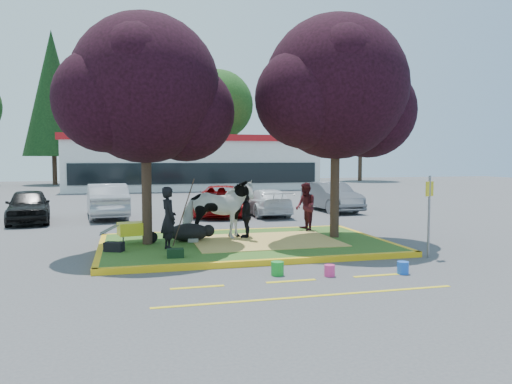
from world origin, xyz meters
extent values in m
plane|color=#424244|center=(0.00, 0.00, 0.00)|extent=(90.00, 90.00, 0.00)
cube|color=#2E561B|center=(0.00, 0.00, 0.07)|extent=(8.00, 5.00, 0.15)
cube|color=yellow|center=(0.00, -2.58, 0.07)|extent=(8.30, 0.16, 0.15)
cube|color=yellow|center=(0.00, 2.58, 0.07)|extent=(8.30, 0.16, 0.15)
cube|color=yellow|center=(-4.08, 0.00, 0.07)|extent=(0.16, 5.30, 0.15)
cube|color=yellow|center=(4.08, 0.00, 0.07)|extent=(0.16, 5.30, 0.15)
cube|color=#DBBB5A|center=(0.60, 0.00, 0.15)|extent=(4.20, 3.00, 0.01)
cylinder|color=black|center=(-2.80, 0.40, 1.91)|extent=(0.28, 0.28, 3.53)
sphere|color=black|center=(-2.80, 0.40, 4.56)|extent=(4.20, 4.20, 4.20)
sphere|color=black|center=(-1.64, 0.60, 3.93)|extent=(2.86, 2.86, 2.86)
sphere|color=black|center=(-3.85, 0.10, 4.18)|extent=(2.86, 2.86, 2.86)
cylinder|color=black|center=(2.90, 0.20, 2.00)|extent=(0.28, 0.28, 3.70)
sphere|color=black|center=(2.90, 0.20, 4.77)|extent=(4.40, 4.40, 4.40)
sphere|color=black|center=(4.11, 0.40, 4.11)|extent=(2.99, 2.99, 2.99)
sphere|color=black|center=(1.80, -0.10, 4.37)|extent=(2.99, 2.99, 2.99)
cube|color=yellow|center=(-2.00, -4.20, 0.00)|extent=(1.10, 0.12, 0.01)
cube|color=yellow|center=(0.00, -4.20, 0.00)|extent=(1.10, 0.12, 0.01)
cube|color=yellow|center=(2.00, -4.20, 0.00)|extent=(1.10, 0.12, 0.01)
cube|color=yellow|center=(0.00, -5.40, 0.00)|extent=(6.00, 0.10, 0.01)
cube|color=silver|center=(2.00, 28.00, 2.00)|extent=(20.00, 8.00, 4.00)
cube|color=#A61116|center=(2.00, 28.00, 4.15)|extent=(20.40, 8.40, 0.50)
cube|color=black|center=(2.00, 23.95, 1.40)|extent=(19.00, 0.10, 1.60)
cylinder|color=black|center=(-10.00, 37.00, 1.96)|extent=(0.44, 0.44, 3.92)
cone|color=black|center=(-10.00, 37.00, 8.68)|extent=(5.60, 5.60, 11.90)
cylinder|color=black|center=(-2.00, 38.50, 1.54)|extent=(0.44, 0.44, 3.08)
sphere|color=#143811|center=(-2.00, 38.50, 6.82)|extent=(6.16, 6.16, 6.16)
cylinder|color=black|center=(6.00, 37.50, 1.82)|extent=(0.44, 0.44, 3.64)
sphere|color=#143811|center=(6.00, 37.50, 8.06)|extent=(7.28, 7.28, 7.28)
cylinder|color=black|center=(14.00, 38.00, 1.75)|extent=(0.44, 0.44, 3.50)
cone|color=black|center=(14.00, 38.00, 7.75)|extent=(5.00, 5.00, 10.62)
cylinder|color=black|center=(22.00, 37.00, 1.61)|extent=(0.44, 0.44, 3.22)
sphere|color=#143811|center=(22.00, 37.00, 7.13)|extent=(6.44, 6.44, 6.44)
imported|color=white|center=(-0.70, 0.70, 1.05)|extent=(2.26, 1.26, 1.81)
ellipsoid|color=black|center=(-1.60, 0.54, 0.41)|extent=(1.38, 1.07, 0.53)
imported|color=black|center=(-2.28, -0.69, 1.00)|extent=(0.55, 0.70, 1.70)
imported|color=#46141A|center=(2.53, 1.80, 0.96)|extent=(0.64, 0.81, 1.62)
imported|color=black|center=(0.20, 0.72, 0.83)|extent=(0.62, 0.86, 1.35)
cylinder|color=black|center=(-2.66, 0.55, 0.31)|extent=(0.33, 0.13, 0.32)
cylinder|color=slate|center=(-3.47, 0.35, 0.27)|extent=(0.04, 0.04, 0.23)
cylinder|color=slate|center=(-3.47, 0.74, 0.27)|extent=(0.04, 0.04, 0.23)
cube|color=yellow|center=(-3.16, 0.55, 0.58)|extent=(0.99, 0.71, 0.36)
cylinder|color=slate|center=(-3.83, 0.35, 0.60)|extent=(0.58, 0.15, 0.30)
cylinder|color=slate|center=(-3.83, 0.74, 0.60)|extent=(0.58, 0.15, 0.30)
cube|color=black|center=(-3.70, -0.57, 0.27)|extent=(0.56, 0.44, 0.25)
cube|color=black|center=(-2.21, -1.79, 0.26)|extent=(0.42, 0.27, 0.22)
cylinder|color=slate|center=(4.30, -2.70, 1.08)|extent=(0.06, 0.06, 2.15)
cube|color=gold|center=(4.30, -2.70, 1.81)|extent=(0.29, 0.14, 0.39)
cylinder|color=green|center=(-0.12, -3.61, 0.15)|extent=(0.33, 0.33, 0.31)
cylinder|color=#E5327D|center=(0.96, -3.99, 0.13)|extent=(0.30, 0.30, 0.26)
cylinder|color=blue|center=(2.66, -4.20, 0.14)|extent=(0.27, 0.27, 0.28)
imported|color=black|center=(-7.20, 7.55, 0.68)|extent=(2.11, 4.15, 1.35)
imported|color=#A5A7AD|center=(-4.20, 8.51, 0.74)|extent=(2.03, 4.65, 1.49)
imported|color=#A30D0F|center=(0.79, 8.14, 0.67)|extent=(3.39, 5.22, 1.34)
imported|color=silver|center=(2.76, 7.62, 0.59)|extent=(1.71, 4.10, 1.18)
imported|color=#5C5E64|center=(6.36, 8.51, 0.70)|extent=(1.74, 4.36, 1.41)
camera|label=1|loc=(-3.35, -14.11, 2.63)|focal=35.00mm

